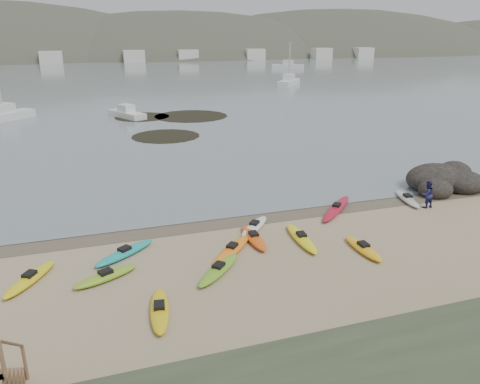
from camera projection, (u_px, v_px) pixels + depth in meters
name	position (u px, v px, depth m)	size (l,w,h in m)	color
ground	(240.00, 217.00, 26.51)	(600.00, 600.00, 0.00)	tan
wet_sand	(242.00, 219.00, 26.24)	(60.00, 60.00, 0.00)	brown
water	(92.00, 48.00, 295.94)	(1200.00, 1200.00, 0.00)	slate
kayaks	(247.00, 244.00, 22.77)	(23.13, 10.85, 0.34)	#B0122C
person_east	(427.00, 194.00, 27.67)	(0.81, 0.63, 1.66)	navy
rock_cluster	(444.00, 184.00, 31.33)	(5.54, 4.12, 2.01)	black
kelp_mats	(172.00, 121.00, 54.84)	(13.70, 18.77, 0.04)	black
moored_boats	(151.00, 80.00, 95.63)	(96.84, 74.00, 1.25)	silver
far_hills	(190.00, 90.00, 217.56)	(550.00, 135.00, 80.00)	#384235
far_town	(123.00, 57.00, 157.86)	(199.00, 5.00, 4.00)	beige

